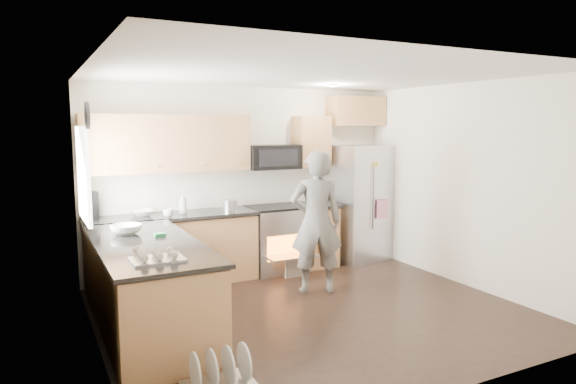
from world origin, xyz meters
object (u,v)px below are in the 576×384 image
refrigerator (359,203)px  dish_rack (220,379)px  person (316,222)px  stove_range (276,224)px

refrigerator → dish_rack: (-3.27, -2.86, -0.79)m
person → refrigerator: bearing=-122.2°
stove_range → person: stove_range is taller
refrigerator → dish_rack: refrigerator is taller
stove_range → refrigerator: size_ratio=1.01×
stove_range → person: bearing=-88.6°
stove_range → person: (0.03, -1.09, 0.21)m
refrigerator → dish_rack: size_ratio=3.15×
person → dish_rack: size_ratio=3.14×
stove_range → refrigerator: bearing=0.3°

